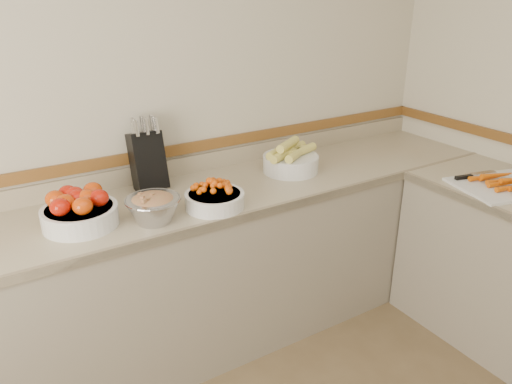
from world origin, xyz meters
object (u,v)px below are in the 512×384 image
knife_block (147,159)px  tomato_bowl (79,210)px  cherry_tomato_bowl (214,197)px  cutting_board (504,185)px  corn_bowl (290,160)px  rhubarb_bowl (153,207)px

knife_block → tomato_bowl: bearing=-148.5°
cherry_tomato_bowl → knife_block: bearing=113.7°
knife_block → cutting_board: size_ratio=0.71×
cherry_tomato_bowl → corn_bowl: size_ratio=0.82×
tomato_bowl → rhubarb_bowl: size_ratio=1.33×
tomato_bowl → corn_bowl: size_ratio=0.95×
knife_block → cutting_board: (1.59, -0.99, -0.14)m
cherry_tomato_bowl → corn_bowl: 0.64m
tomato_bowl → cherry_tomato_bowl: 0.62m
cherry_tomato_bowl → rhubarb_bowl: bearing=179.5°
cutting_board → tomato_bowl: bearing=160.0°
rhubarb_bowl → tomato_bowl: bearing=154.1°
knife_block → cherry_tomato_bowl: size_ratio=1.36×
cutting_board → cherry_tomato_bowl: bearing=157.5°
corn_bowl → cutting_board: size_ratio=0.63×
knife_block → cutting_board: knife_block is taller
knife_block → tomato_bowl: (-0.42, -0.26, -0.08)m
cherry_tomato_bowl → rhubarb_bowl: size_ratio=1.15×
tomato_bowl → cutting_board: tomato_bowl is taller
tomato_bowl → cutting_board: 2.14m
knife_block → rhubarb_bowl: size_ratio=1.56×
corn_bowl → rhubarb_bowl: bearing=-166.9°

